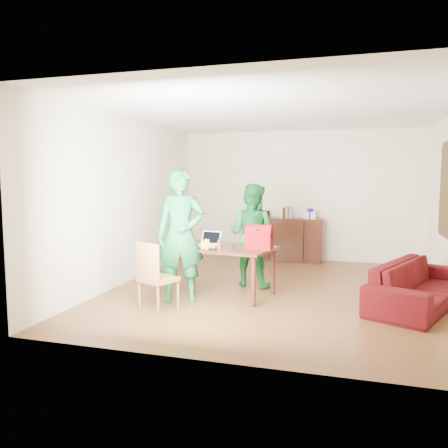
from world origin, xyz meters
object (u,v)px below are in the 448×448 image
(table, at_px, (220,252))
(red_bag, at_px, (259,240))
(person_near, at_px, (181,235))
(bottle, at_px, (219,244))
(chair, at_px, (158,291))
(sofa, at_px, (419,285))
(person_far, at_px, (252,235))
(laptop, at_px, (208,243))

(table, distance_m, red_bag, 0.65)
(table, height_order, person_near, person_near)
(bottle, bearing_deg, chair, -131.73)
(bottle, relative_size, sofa, 0.08)
(person_near, bearing_deg, person_far, 34.66)
(laptop, relative_size, red_bag, 0.86)
(laptop, relative_size, sofa, 0.16)
(sofa, bearing_deg, person_near, 125.38)
(table, bearing_deg, bottle, -63.70)
(person_near, relative_size, sofa, 0.91)
(table, relative_size, sofa, 0.83)
(chair, bearing_deg, sofa, 43.80)
(table, xyz_separation_m, person_far, (0.32, 0.70, 0.18))
(table, height_order, chair, chair)
(chair, bearing_deg, laptop, 94.87)
(sofa, bearing_deg, bottle, 125.10)
(bottle, bearing_deg, table, 104.85)
(person_far, height_order, laptop, person_far)
(red_bag, distance_m, sofa, 2.22)
(chair, distance_m, person_far, 2.00)
(person_far, bearing_deg, table, 80.61)
(laptop, bearing_deg, sofa, 8.89)
(red_bag, bearing_deg, person_far, 113.31)
(person_near, bearing_deg, red_bag, -3.50)
(person_far, distance_m, red_bag, 0.85)
(bottle, bearing_deg, laptop, 131.25)
(red_bag, relative_size, sofa, 0.18)
(bottle, relative_size, red_bag, 0.43)
(person_far, distance_m, laptop, 0.88)
(person_far, bearing_deg, laptop, 70.57)
(table, xyz_separation_m, sofa, (2.74, 0.15, -0.34))
(red_bag, bearing_deg, laptop, 178.21)
(red_bag, bearing_deg, person_near, -157.71)
(person_near, distance_m, person_far, 1.38)
(chair, relative_size, sofa, 0.45)
(chair, height_order, sofa, chair)
(laptop, bearing_deg, chair, -103.61)
(person_far, bearing_deg, red_bag, 124.74)
(table, height_order, red_bag, red_bag)
(table, bearing_deg, chair, -105.64)
(chair, bearing_deg, person_near, 105.12)
(person_near, xyz_separation_m, bottle, (0.53, 0.11, -0.12))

